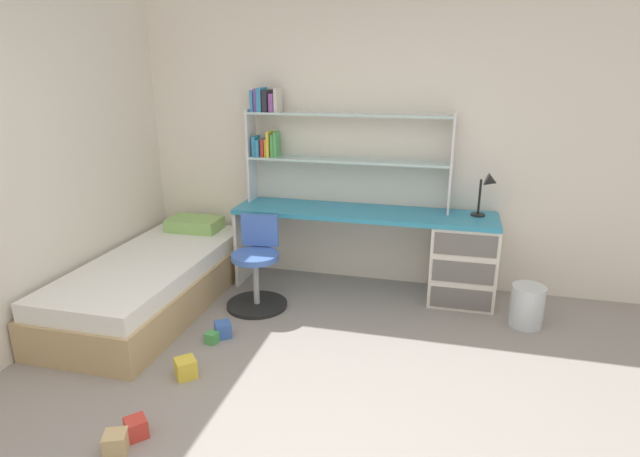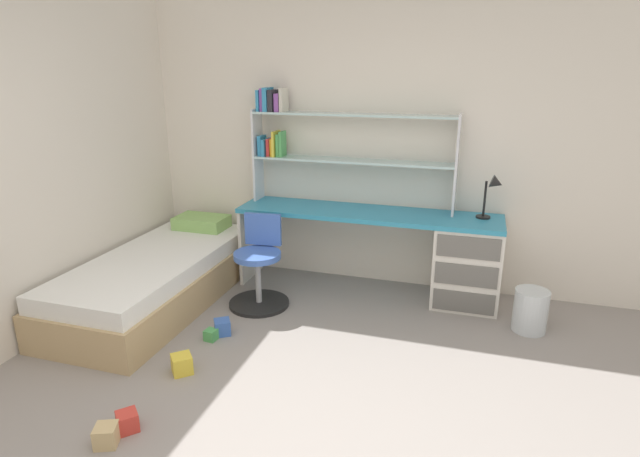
{
  "view_description": "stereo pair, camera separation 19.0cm",
  "coord_description": "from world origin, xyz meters",
  "px_view_note": "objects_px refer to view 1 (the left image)",
  "views": [
    {
      "loc": [
        0.65,
        -2.02,
        1.98
      ],
      "look_at": [
        -0.27,
        1.6,
        0.8
      ],
      "focal_mm": 28.82,
      "sensor_mm": 36.0,
      "label": 1
    },
    {
      "loc": [
        0.83,
        -1.97,
        1.98
      ],
      "look_at": [
        -0.27,
        1.6,
        0.8
      ],
      "focal_mm": 28.82,
      "sensor_mm": 36.0,
      "label": 2
    }
  ],
  "objects_px": {
    "toy_block_blue_4": "(223,330)",
    "toy_block_red_0": "(136,428)",
    "toy_block_yellow_2": "(186,368)",
    "toy_block_natural_1": "(116,443)",
    "bed_platform": "(154,281)",
    "toy_block_green_3": "(212,338)",
    "bookshelf_hutch": "(319,136)",
    "waste_bin": "(527,306)",
    "desk": "(434,252)",
    "swivel_chair": "(257,272)",
    "desk_lamp": "(488,188)"
  },
  "relations": [
    {
      "from": "toy_block_blue_4",
      "to": "toy_block_red_0",
      "type": "bearing_deg",
      "value": -90.09
    },
    {
      "from": "toy_block_yellow_2",
      "to": "toy_block_blue_4",
      "type": "height_order",
      "value": "toy_block_yellow_2"
    },
    {
      "from": "toy_block_blue_4",
      "to": "toy_block_natural_1",
      "type": "bearing_deg",
      "value": -91.59
    },
    {
      "from": "bed_platform",
      "to": "toy_block_green_3",
      "type": "bearing_deg",
      "value": -32.1
    },
    {
      "from": "bookshelf_hutch",
      "to": "waste_bin",
      "type": "distance_m",
      "value": 2.25
    },
    {
      "from": "bookshelf_hutch",
      "to": "toy_block_natural_1",
      "type": "xyz_separation_m",
      "value": [
        -0.47,
        -2.56,
        -1.32
      ]
    },
    {
      "from": "bookshelf_hutch",
      "to": "toy_block_red_0",
      "type": "distance_m",
      "value": 2.79
    },
    {
      "from": "waste_bin",
      "to": "toy_block_yellow_2",
      "type": "xyz_separation_m",
      "value": [
        -2.28,
        -1.32,
        -0.1
      ]
    },
    {
      "from": "toy_block_red_0",
      "to": "toy_block_yellow_2",
      "type": "bearing_deg",
      "value": 91.37
    },
    {
      "from": "bookshelf_hutch",
      "to": "toy_block_yellow_2",
      "type": "relative_size",
      "value": 14.35
    },
    {
      "from": "toy_block_red_0",
      "to": "desk",
      "type": "bearing_deg",
      "value": 56.3
    },
    {
      "from": "bookshelf_hutch",
      "to": "toy_block_red_0",
      "type": "xyz_separation_m",
      "value": [
        -0.44,
        -2.42,
        -1.33
      ]
    },
    {
      "from": "toy_block_blue_4",
      "to": "swivel_chair",
      "type": "bearing_deg",
      "value": 84.06
    },
    {
      "from": "bookshelf_hutch",
      "to": "desk_lamp",
      "type": "relative_size",
      "value": 4.81
    },
    {
      "from": "swivel_chair",
      "to": "toy_block_yellow_2",
      "type": "height_order",
      "value": "swivel_chair"
    },
    {
      "from": "toy_block_green_3",
      "to": "toy_block_blue_4",
      "type": "relative_size",
      "value": 0.72
    },
    {
      "from": "toy_block_red_0",
      "to": "toy_block_natural_1",
      "type": "xyz_separation_m",
      "value": [
        -0.03,
        -0.14,
        0.0
      ]
    },
    {
      "from": "waste_bin",
      "to": "toy_block_red_0",
      "type": "xyz_separation_m",
      "value": [
        -2.27,
        -1.92,
        -0.11
      ]
    },
    {
      "from": "toy_block_natural_1",
      "to": "toy_block_yellow_2",
      "type": "height_order",
      "value": "toy_block_yellow_2"
    },
    {
      "from": "waste_bin",
      "to": "swivel_chair",
      "type": "bearing_deg",
      "value": -175.33
    },
    {
      "from": "desk_lamp",
      "to": "toy_block_blue_4",
      "type": "distance_m",
      "value": 2.45
    },
    {
      "from": "desk_lamp",
      "to": "waste_bin",
      "type": "bearing_deg",
      "value": -50.14
    },
    {
      "from": "toy_block_red_0",
      "to": "toy_block_blue_4",
      "type": "relative_size",
      "value": 0.96
    },
    {
      "from": "desk_lamp",
      "to": "toy_block_yellow_2",
      "type": "distance_m",
      "value": 2.76
    },
    {
      "from": "bed_platform",
      "to": "toy_block_green_3",
      "type": "height_order",
      "value": "bed_platform"
    },
    {
      "from": "waste_bin",
      "to": "toy_block_yellow_2",
      "type": "relative_size",
      "value": 2.62
    },
    {
      "from": "desk",
      "to": "toy_block_green_3",
      "type": "bearing_deg",
      "value": -141.63
    },
    {
      "from": "desk_lamp",
      "to": "waste_bin",
      "type": "height_order",
      "value": "desk_lamp"
    },
    {
      "from": "swivel_chair",
      "to": "toy_block_natural_1",
      "type": "relative_size",
      "value": 6.58
    },
    {
      "from": "bookshelf_hutch",
      "to": "toy_block_yellow_2",
      "type": "bearing_deg",
      "value": -103.86
    },
    {
      "from": "waste_bin",
      "to": "bed_platform",
      "type": "bearing_deg",
      "value": -172.5
    },
    {
      "from": "bed_platform",
      "to": "toy_block_natural_1",
      "type": "distance_m",
      "value": 1.82
    },
    {
      "from": "swivel_chair",
      "to": "toy_block_blue_4",
      "type": "distance_m",
      "value": 0.64
    },
    {
      "from": "bed_platform",
      "to": "toy_block_green_3",
      "type": "distance_m",
      "value": 0.9
    },
    {
      "from": "toy_block_natural_1",
      "to": "toy_block_green_3",
      "type": "relative_size",
      "value": 1.39
    },
    {
      "from": "swivel_chair",
      "to": "toy_block_natural_1",
      "type": "xyz_separation_m",
      "value": [
        -0.1,
        -1.87,
        -0.24
      ]
    },
    {
      "from": "toy_block_natural_1",
      "to": "waste_bin",
      "type": "bearing_deg",
      "value": 41.7
    },
    {
      "from": "toy_block_green_3",
      "to": "bed_platform",
      "type": "bearing_deg",
      "value": 147.9
    },
    {
      "from": "waste_bin",
      "to": "desk_lamp",
      "type": "bearing_deg",
      "value": 129.86
    },
    {
      "from": "toy_block_yellow_2",
      "to": "bookshelf_hutch",
      "type": "bearing_deg",
      "value": 76.14
    },
    {
      "from": "waste_bin",
      "to": "toy_block_blue_4",
      "type": "height_order",
      "value": "waste_bin"
    },
    {
      "from": "toy_block_natural_1",
      "to": "toy_block_blue_4",
      "type": "relative_size",
      "value": 1.0
    },
    {
      "from": "desk",
      "to": "bed_platform",
      "type": "bearing_deg",
      "value": -161.72
    },
    {
      "from": "waste_bin",
      "to": "toy_block_yellow_2",
      "type": "height_order",
      "value": "waste_bin"
    },
    {
      "from": "desk_lamp",
      "to": "bed_platform",
      "type": "distance_m",
      "value": 2.94
    },
    {
      "from": "desk_lamp",
      "to": "bed_platform",
      "type": "xyz_separation_m",
      "value": [
        -2.71,
        -0.82,
        -0.79
      ]
    },
    {
      "from": "bookshelf_hutch",
      "to": "desk_lamp",
      "type": "bearing_deg",
      "value": -3.37
    },
    {
      "from": "toy_block_yellow_2",
      "to": "toy_block_blue_4",
      "type": "distance_m",
      "value": 0.55
    },
    {
      "from": "toy_block_red_0",
      "to": "swivel_chair",
      "type": "bearing_deg",
      "value": 87.93
    },
    {
      "from": "waste_bin",
      "to": "toy_block_red_0",
      "type": "relative_size",
      "value": 2.99
    }
  ]
}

